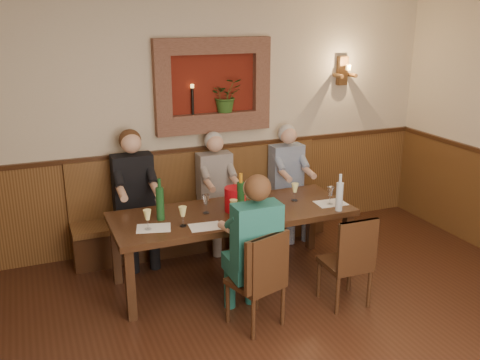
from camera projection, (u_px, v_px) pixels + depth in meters
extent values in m
cube|color=beige|center=(196.00, 125.00, 6.15)|extent=(6.00, 0.04, 2.80)
cube|color=#4F3116|center=(198.00, 196.00, 6.39)|extent=(6.00, 0.04, 1.10)
cube|color=#381E0F|center=(197.00, 149.00, 6.21)|extent=(6.02, 0.06, 0.05)
cube|color=#61180D|center=(212.00, 85.00, 6.07)|extent=(1.00, 0.02, 0.70)
cube|color=brown|center=(213.00, 46.00, 5.90)|extent=(1.36, 0.12, 0.18)
cube|color=brown|center=(214.00, 124.00, 6.16)|extent=(1.36, 0.12, 0.18)
cube|color=brown|center=(162.00, 89.00, 5.82)|extent=(0.18, 0.12, 0.70)
cube|color=brown|center=(261.00, 83.00, 6.24)|extent=(0.18, 0.12, 0.70)
cube|color=brown|center=(214.00, 115.00, 6.13)|extent=(1.00, 0.14, 0.04)
imported|color=#2C501B|center=(226.00, 95.00, 6.12)|extent=(0.35, 0.30, 0.39)
cylinder|color=black|center=(193.00, 101.00, 5.99)|extent=(0.03, 0.03, 0.30)
cylinder|color=#FFBF59|center=(192.00, 86.00, 5.94)|extent=(0.04, 0.04, 0.04)
cube|color=#4F3116|center=(342.00, 71.00, 6.62)|extent=(0.12, 0.08, 0.35)
cylinder|color=#4F3116|center=(338.00, 76.00, 6.54)|extent=(0.05, 0.18, 0.05)
cylinder|color=#4F3116|center=(352.00, 75.00, 6.61)|extent=(0.05, 0.18, 0.05)
cylinder|color=#FFBF59|center=(348.00, 68.00, 6.49)|extent=(0.06, 0.06, 0.06)
cube|color=black|center=(233.00, 214.00, 5.34)|extent=(2.40, 0.90, 0.06)
cube|color=black|center=(130.00, 285.00, 4.72)|extent=(0.08, 0.08, 0.69)
cube|color=black|center=(346.00, 245.00, 5.53)|extent=(0.08, 0.08, 0.69)
cube|color=black|center=(116.00, 252.00, 5.37)|extent=(0.08, 0.08, 0.69)
cube|color=black|center=(311.00, 220.00, 6.18)|extent=(0.08, 0.08, 0.69)
cube|color=#381E0F|center=(205.00, 229.00, 6.30)|extent=(3.00, 0.40, 0.40)
cube|color=#4F3116|center=(204.00, 212.00, 6.23)|extent=(3.00, 0.45, 0.06)
cube|color=#4F3116|center=(198.00, 178.00, 6.29)|extent=(3.00, 0.06, 0.66)
cube|color=black|center=(255.00, 304.00, 4.70)|extent=(0.48, 0.48, 0.38)
cube|color=black|center=(255.00, 282.00, 4.64)|extent=(0.50, 0.50, 0.05)
cube|color=black|center=(270.00, 262.00, 4.42)|extent=(0.39, 0.16, 0.48)
cube|color=black|center=(344.00, 284.00, 5.06)|extent=(0.38, 0.38, 0.38)
cube|color=black|center=(345.00, 264.00, 4.99)|extent=(0.40, 0.40, 0.05)
cube|color=black|center=(358.00, 246.00, 4.75)|extent=(0.40, 0.04, 0.47)
cube|color=black|center=(140.00, 243.00, 5.86)|extent=(0.44, 0.46, 0.45)
cube|color=black|center=(133.00, 180.00, 5.81)|extent=(0.44, 0.23, 0.57)
sphere|color=#D8A384|center=(131.00, 143.00, 5.65)|extent=(0.22, 0.22, 0.22)
sphere|color=#4C2D19|center=(130.00, 140.00, 5.69)|extent=(0.24, 0.24, 0.24)
cube|color=#5E5856|center=(220.00, 230.00, 6.22)|extent=(0.39, 0.41, 0.45)
cube|color=#5E5856|center=(214.00, 174.00, 6.17)|extent=(0.39, 0.20, 0.51)
sphere|color=#D8A384|center=(215.00, 143.00, 6.02)|extent=(0.20, 0.20, 0.20)
sphere|color=#B2B2B2|center=(214.00, 141.00, 6.05)|extent=(0.21, 0.21, 0.21)
cube|color=navy|center=(291.00, 219.00, 6.55)|extent=(0.40, 0.42, 0.45)
cube|color=navy|center=(286.00, 166.00, 6.50)|extent=(0.40, 0.21, 0.52)
sphere|color=#D8A384|center=(289.00, 136.00, 6.35)|extent=(0.20, 0.20, 0.20)
sphere|color=#B2B2B2|center=(287.00, 133.00, 6.39)|extent=(0.22, 0.22, 0.22)
cube|color=#174A52|center=(249.00, 293.00, 4.82)|extent=(0.41, 0.43, 0.45)
cube|color=#174A52|center=(257.00, 234.00, 4.48)|extent=(0.41, 0.21, 0.53)
sphere|color=#D8A384|center=(255.00, 188.00, 4.40)|extent=(0.20, 0.20, 0.20)
sphere|color=#4C2D19|center=(258.00, 188.00, 4.35)|extent=(0.22, 0.22, 0.22)
cylinder|color=red|center=(235.00, 199.00, 5.30)|extent=(0.26, 0.26, 0.24)
cylinder|color=#19471E|center=(241.00, 198.00, 5.21)|extent=(0.10, 0.10, 0.33)
cylinder|color=orange|center=(241.00, 178.00, 5.14)|extent=(0.04, 0.04, 0.09)
cylinder|color=#19471E|center=(160.00, 204.00, 5.07)|extent=(0.09, 0.09, 0.32)
cylinder|color=#19471E|center=(159.00, 183.00, 5.01)|extent=(0.04, 0.04, 0.09)
cylinder|color=silver|center=(339.00, 197.00, 5.31)|extent=(0.08, 0.08, 0.29)
cylinder|color=silver|center=(340.00, 179.00, 5.25)|extent=(0.03, 0.03, 0.09)
cube|color=white|center=(154.00, 228.00, 4.91)|extent=(0.35, 0.29, 0.00)
cube|color=white|center=(253.00, 217.00, 5.17)|extent=(0.31, 0.26, 0.00)
cube|color=white|center=(331.00, 203.00, 5.55)|extent=(0.32, 0.24, 0.00)
cube|color=white|center=(205.00, 227.00, 4.94)|extent=(0.31, 0.24, 0.00)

